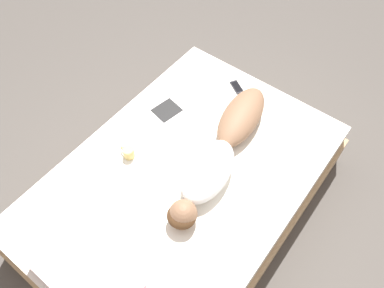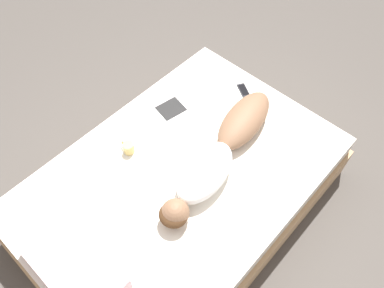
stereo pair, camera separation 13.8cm
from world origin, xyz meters
name	(u,v)px [view 2 (the right image)]	position (x,y,z in m)	size (l,w,h in m)	color
ground_plane	(182,205)	(0.00, 0.00, 0.00)	(12.00, 12.00, 0.00)	#4C4742
bed	(181,190)	(0.00, 0.00, 0.24)	(1.57, 2.27, 0.49)	tan
person	(219,153)	(-0.12, -0.26, 0.58)	(0.46, 1.33, 0.20)	brown
open_magazine	(180,119)	(0.34, -0.35, 0.49)	(0.57, 0.37, 0.01)	white
coffee_mug	(128,148)	(0.40, 0.12, 0.53)	(0.12, 0.08, 0.08)	tan
cell_phone	(243,90)	(0.17, -0.92, 0.49)	(0.16, 0.13, 0.01)	black
pillow	(73,266)	(0.00, 0.90, 0.55)	(0.64, 0.33, 0.12)	beige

